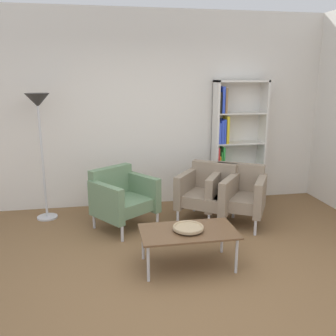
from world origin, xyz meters
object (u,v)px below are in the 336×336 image
(floor_lamp_torchiere, at_px, (39,116))
(armchair_by_bookshelf, at_px, (122,197))
(coffee_table_low, at_px, (188,233))
(armchair_spare_guest, at_px, (208,191))
(bookshelf_tall, at_px, (233,143))
(decorative_bowl, at_px, (188,227))
(armchair_corner_red, at_px, (237,193))

(floor_lamp_torchiere, bearing_deg, armchair_by_bookshelf, -25.32)
(coffee_table_low, bearing_deg, armchair_spare_guest, 64.71)
(bookshelf_tall, distance_m, decorative_bowl, 2.30)
(coffee_table_low, distance_m, decorative_bowl, 0.07)
(coffee_table_low, bearing_deg, bookshelf_tall, 58.71)
(bookshelf_tall, bearing_deg, armchair_by_bookshelf, -157.53)
(coffee_table_low, height_order, decorative_bowl, decorative_bowl)
(bookshelf_tall, bearing_deg, decorative_bowl, -121.29)
(armchair_spare_guest, height_order, armchair_by_bookshelf, same)
(bookshelf_tall, height_order, armchair_by_bookshelf, bookshelf_tall)
(armchair_spare_guest, distance_m, floor_lamp_torchiere, 2.50)
(decorative_bowl, relative_size, armchair_spare_guest, 0.34)
(coffee_table_low, xyz_separation_m, armchair_by_bookshelf, (-0.62, 1.18, 0.05))
(decorative_bowl, relative_size, armchair_corner_red, 0.34)
(bookshelf_tall, bearing_deg, armchair_corner_red, -105.08)
(armchair_corner_red, bearing_deg, armchair_spare_guest, -172.45)
(bookshelf_tall, distance_m, armchair_spare_guest, 1.06)
(coffee_table_low, distance_m, armchair_corner_red, 1.41)
(coffee_table_low, distance_m, armchair_spare_guest, 1.34)
(armchair_by_bookshelf, bearing_deg, floor_lamp_torchiere, 118.51)
(coffee_table_low, xyz_separation_m, decorative_bowl, (0.00, 0.00, 0.07))
(coffee_table_low, distance_m, armchair_by_bookshelf, 1.33)
(decorative_bowl, bearing_deg, armchair_spare_guest, 64.71)
(decorative_bowl, relative_size, armchair_by_bookshelf, 0.34)
(bookshelf_tall, distance_m, armchair_by_bookshelf, 2.00)
(coffee_table_low, height_order, armchair_spare_guest, armchair_spare_guest)
(coffee_table_low, height_order, armchair_by_bookshelf, armchair_by_bookshelf)
(armchair_spare_guest, distance_m, armchair_by_bookshelf, 1.19)
(bookshelf_tall, relative_size, coffee_table_low, 1.90)
(coffee_table_low, bearing_deg, decorative_bowl, 90.00)
(coffee_table_low, xyz_separation_m, armchair_spare_guest, (0.57, 1.21, 0.05))
(armchair_spare_guest, relative_size, armchair_corner_red, 1.01)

